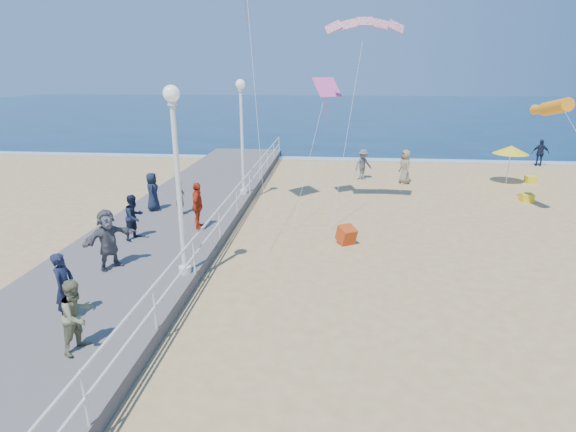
# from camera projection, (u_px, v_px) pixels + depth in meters

# --- Properties ---
(ground) EXTENTS (160.00, 160.00, 0.00)m
(ground) POSITION_uv_depth(u_px,v_px,m) (368.00, 293.00, 12.84)
(ground) COLOR tan
(ground) RESTS_ON ground
(ocean) EXTENTS (160.00, 90.00, 0.05)m
(ocean) POSITION_uv_depth(u_px,v_px,m) (340.00, 109.00, 74.38)
(ocean) COLOR #0B2947
(ocean) RESTS_ON ground
(surf_line) EXTENTS (160.00, 1.20, 0.04)m
(surf_line) POSITION_uv_depth(u_px,v_px,m) (348.00, 159.00, 32.24)
(surf_line) COLOR white
(surf_line) RESTS_ON ground
(boardwalk) EXTENTS (5.00, 44.00, 0.40)m
(boardwalk) POSITION_uv_depth(u_px,v_px,m) (116.00, 276.00, 13.48)
(boardwalk) COLOR slate
(boardwalk) RESTS_ON ground
(railing) EXTENTS (0.05, 42.00, 0.55)m
(railing) POSITION_uv_depth(u_px,v_px,m) (193.00, 246.00, 12.93)
(railing) COLOR white
(railing) RESTS_ON boardwalk
(lamp_post_mid) EXTENTS (0.44, 0.44, 5.32)m
(lamp_post_mid) POSITION_uv_depth(u_px,v_px,m) (177.00, 163.00, 12.21)
(lamp_post_mid) COLOR white
(lamp_post_mid) RESTS_ON boardwalk
(lamp_post_far) EXTENTS (0.44, 0.44, 5.32)m
(lamp_post_far) POSITION_uv_depth(u_px,v_px,m) (242.00, 125.00, 20.74)
(lamp_post_far) COLOR white
(lamp_post_far) RESTS_ON boardwalk
(spectator_0) EXTENTS (0.45, 0.64, 1.69)m
(spectator_0) POSITION_uv_depth(u_px,v_px,m) (64.00, 287.00, 10.51)
(spectator_0) COLOR #181D35
(spectator_0) RESTS_ON boardwalk
(spectator_1) EXTENTS (0.80, 0.92, 1.61)m
(spectator_1) POSITION_uv_depth(u_px,v_px,m) (77.00, 315.00, 9.34)
(spectator_1) COLOR #7E7D57
(spectator_1) RESTS_ON boardwalk
(spectator_3) EXTENTS (0.55, 1.08, 1.77)m
(spectator_3) POSITION_uv_depth(u_px,v_px,m) (198.00, 206.00, 16.66)
(spectator_3) COLOR red
(spectator_3) RESTS_ON boardwalk
(spectator_4) EXTENTS (0.69, 0.89, 1.62)m
(spectator_4) POSITION_uv_depth(u_px,v_px,m) (153.00, 192.00, 18.92)
(spectator_4) COLOR #161E31
(spectator_4) RESTS_ON boardwalk
(spectator_5) EXTENTS (1.40, 1.71, 1.83)m
(spectator_5) POSITION_uv_depth(u_px,v_px,m) (108.00, 239.00, 13.28)
(spectator_5) COLOR #5E5D62
(spectator_5) RESTS_ON boardwalk
(spectator_6) EXTENTS (0.36, 0.54, 1.46)m
(spectator_6) POSITION_uv_depth(u_px,v_px,m) (180.00, 197.00, 18.37)
(spectator_6) COLOR #826C5A
(spectator_6) RESTS_ON boardwalk
(spectator_7) EXTENTS (0.84, 0.94, 1.60)m
(spectator_7) POSITION_uv_depth(u_px,v_px,m) (134.00, 217.00, 15.66)
(spectator_7) COLOR #171E32
(spectator_7) RESTS_ON boardwalk
(beach_walker_a) EXTENTS (1.31, 1.21, 1.78)m
(beach_walker_a) POSITION_uv_depth(u_px,v_px,m) (363.00, 164.00, 26.10)
(beach_walker_a) COLOR #5B5B60
(beach_walker_a) RESTS_ON ground
(beach_walker_b) EXTENTS (1.09, 0.60, 1.76)m
(beach_walker_b) POSITION_uv_depth(u_px,v_px,m) (540.00, 153.00, 29.81)
(beach_walker_b) COLOR #192138
(beach_walker_b) RESTS_ON ground
(beach_walker_c) EXTENTS (0.86, 1.07, 1.91)m
(beach_walker_c) POSITION_uv_depth(u_px,v_px,m) (405.00, 167.00, 25.12)
(beach_walker_c) COLOR gray
(beach_walker_c) RESTS_ON ground
(box_kite) EXTENTS (0.84, 0.89, 0.74)m
(box_kite) POSITION_uv_depth(u_px,v_px,m) (346.00, 236.00, 16.38)
(box_kite) COLOR red
(box_kite) RESTS_ON ground
(beach_umbrella) EXTENTS (1.90, 1.90, 2.14)m
(beach_umbrella) POSITION_uv_depth(u_px,v_px,m) (511.00, 150.00, 24.80)
(beach_umbrella) COLOR white
(beach_umbrella) RESTS_ON ground
(beach_chair_left) EXTENTS (0.55, 0.55, 0.40)m
(beach_chair_left) POSITION_uv_depth(u_px,v_px,m) (531.00, 180.00, 25.44)
(beach_chair_left) COLOR yellow
(beach_chair_left) RESTS_ON ground
(beach_chair_right) EXTENTS (0.55, 0.55, 0.40)m
(beach_chair_right) POSITION_uv_depth(u_px,v_px,m) (526.00, 198.00, 21.79)
(beach_chair_right) COLOR yellow
(beach_chair_right) RESTS_ON ground
(kite_parafoil) EXTENTS (3.19, 0.94, 0.65)m
(kite_parafoil) POSITION_uv_depth(u_px,v_px,m) (365.00, 21.00, 17.72)
(kite_parafoil) COLOR red
(kite_windsock) EXTENTS (0.98, 2.53, 1.05)m
(kite_windsock) POSITION_uv_depth(u_px,v_px,m) (556.00, 107.00, 18.06)
(kite_windsock) COLOR orange
(kite_diamond_pink) EXTENTS (1.40, 1.31, 0.84)m
(kite_diamond_pink) POSITION_uv_depth(u_px,v_px,m) (327.00, 87.00, 20.26)
(kite_diamond_pink) COLOR #E253A2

